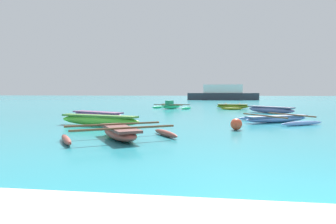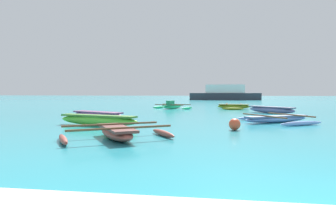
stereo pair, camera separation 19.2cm
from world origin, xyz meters
name	(u,v)px [view 2 (the right image)]	position (x,y,z in m)	size (l,w,h in m)	color
moored_boat_0	(117,133)	(-5.79, 6.26, 0.21)	(3.84, 3.36, 0.45)	#98493E
moored_boat_1	(234,106)	(-0.92, 24.57, 0.22)	(2.89, 4.01, 0.47)	olive
moored_boat_2	(277,119)	(0.36, 12.53, 0.18)	(3.78, 4.09, 0.39)	#82A3EA
moored_boat_3	(271,110)	(1.31, 19.10, 0.26)	(3.01, 3.28, 0.47)	slate
moored_boat_4	(98,120)	(-7.81, 9.79, 0.27)	(4.09, 1.66, 0.48)	#66CE3D
moored_boat_5	(97,114)	(-9.70, 14.43, 0.18)	(3.91, 2.49, 0.32)	#B85EA8
moored_boat_6	(172,106)	(-6.38, 23.77, 0.24)	(3.72, 3.04, 0.74)	#2EE38E
mooring_buoy_0	(235,124)	(-1.91, 9.15, 0.23)	(0.46, 0.46, 0.46)	#E54C2D
distant_ferry	(225,94)	(-0.53, 55.24, 1.18)	(13.19, 2.90, 2.90)	#2D333D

